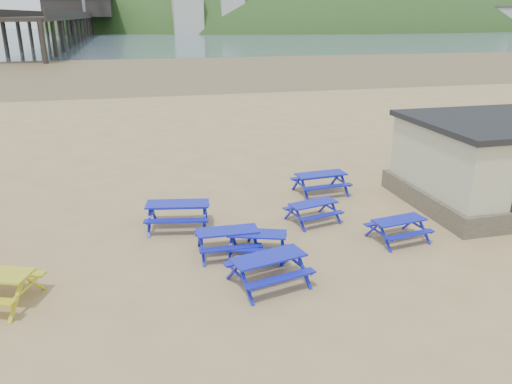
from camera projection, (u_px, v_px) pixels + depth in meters
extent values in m
plane|color=tan|center=(238.00, 240.00, 15.54)|extent=(400.00, 400.00, 0.00)
plane|color=brown|center=(151.00, 68.00, 65.80)|extent=(400.00, 400.00, 0.00)
plane|color=#4B5E6B|center=(134.00, 35.00, 170.90)|extent=(400.00, 400.00, 0.00)
cube|color=#110AAC|center=(177.00, 204.00, 16.23)|extent=(2.14, 1.15, 0.06)
cube|color=#110AAC|center=(180.00, 205.00, 16.98)|extent=(2.04, 0.65, 0.06)
cube|color=#110AAC|center=(176.00, 221.00, 15.71)|extent=(2.04, 0.65, 0.06)
cube|color=#110AAC|center=(321.00, 174.00, 19.36)|extent=(2.01, 0.92, 0.05)
cube|color=#110AAC|center=(314.00, 177.00, 20.04)|extent=(1.97, 0.43, 0.05)
cube|color=#110AAC|center=(328.00, 187.00, 18.88)|extent=(1.97, 0.43, 0.05)
cube|color=#110AAC|center=(313.00, 203.00, 16.73)|extent=(1.74, 1.00, 0.05)
cube|color=#110AAC|center=(304.00, 205.00, 17.27)|extent=(1.65, 0.60, 0.05)
cube|color=#110AAC|center=(322.00, 216.00, 16.36)|extent=(1.65, 0.60, 0.05)
cube|color=#110AAC|center=(269.00, 257.00, 12.76)|extent=(2.04, 1.17, 0.05)
cube|color=#110AAC|center=(257.00, 257.00, 13.39)|extent=(1.93, 0.70, 0.05)
cube|color=#110AAC|center=(281.00, 278.00, 12.33)|extent=(1.93, 0.70, 0.05)
cube|color=#110AAC|center=(257.00, 234.00, 14.36)|extent=(1.81, 1.18, 0.05)
cube|color=#110AAC|center=(259.00, 234.00, 14.98)|extent=(1.67, 0.78, 0.05)
cube|color=#110AAC|center=(255.00, 250.00, 13.92)|extent=(1.67, 0.78, 0.05)
cube|color=#110AAC|center=(399.00, 220.00, 15.33)|extent=(1.75, 0.89, 0.05)
cube|color=#110AAC|center=(387.00, 221.00, 15.90)|extent=(1.68, 0.47, 0.05)
cube|color=#110AAC|center=(410.00, 235.00, 14.94)|extent=(1.68, 0.47, 0.05)
cube|color=gold|center=(7.00, 272.00, 12.60)|extent=(1.95, 0.96, 0.06)
cube|color=#665B4C|center=(506.00, 192.00, 18.73)|extent=(7.40, 5.40, 0.70)
cube|color=beige|center=(512.00, 153.00, 18.23)|extent=(7.00, 5.00, 2.30)
cube|color=black|center=(78.00, 17.00, 169.35)|extent=(9.00, 220.00, 0.60)
cube|color=black|center=(79.00, 5.00, 178.06)|extent=(22.00, 30.00, 8.00)
ellipsoid|color=#2D4C1E|center=(318.00, 50.00, 249.68)|extent=(264.00, 144.00, 108.00)
cube|color=#110AAC|center=(227.00, 231.00, 14.44)|extent=(1.81, 0.74, 0.05)
cube|color=#110AAC|center=(224.00, 231.00, 15.08)|extent=(1.80, 0.29, 0.05)
cube|color=#110AAC|center=(231.00, 248.00, 13.99)|extent=(1.80, 0.29, 0.05)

